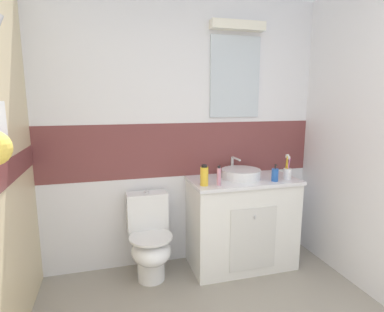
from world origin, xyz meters
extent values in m
cube|color=white|center=(0.00, 2.45, 0.42)|extent=(3.20, 0.10, 0.85)
cube|color=brown|center=(0.00, 2.45, 1.10)|extent=(3.20, 0.10, 0.50)
cube|color=white|center=(0.00, 2.45, 1.93)|extent=(3.20, 0.10, 1.15)
cube|color=silver|center=(0.49, 2.39, 1.77)|extent=(0.49, 0.02, 0.74)
cube|color=white|center=(0.49, 2.35, 2.22)|extent=(0.52, 0.10, 0.08)
cube|color=white|center=(0.49, 2.15, 0.41)|extent=(0.96, 0.50, 0.82)
cube|color=white|center=(0.49, 2.14, 0.83)|extent=(0.98, 0.52, 0.03)
cube|color=silver|center=(0.49, 1.90, 0.37)|extent=(0.43, 0.01, 0.57)
cylinder|color=silver|center=(0.49, 1.88, 0.57)|extent=(0.02, 0.02, 0.03)
cylinder|color=white|center=(0.48, 2.17, 0.89)|extent=(0.36, 0.36, 0.08)
cylinder|color=#AFB1BA|center=(0.48, 2.17, 0.93)|extent=(0.29, 0.29, 0.01)
cylinder|color=silver|center=(0.48, 2.38, 0.93)|extent=(0.03, 0.03, 0.16)
cylinder|color=silver|center=(0.48, 2.28, 1.01)|extent=(0.02, 0.16, 0.02)
cylinder|color=white|center=(-0.37, 2.12, 0.09)|extent=(0.24, 0.24, 0.18)
ellipsoid|color=white|center=(-0.37, 2.08, 0.29)|extent=(0.34, 0.42, 0.22)
cylinder|color=white|center=(-0.37, 2.08, 0.41)|extent=(0.37, 0.37, 0.02)
cube|color=white|center=(-0.37, 2.29, 0.57)|extent=(0.36, 0.17, 0.34)
cylinder|color=silver|center=(-0.37, 2.29, 0.75)|extent=(0.04, 0.04, 0.02)
cylinder|color=white|center=(0.88, 2.03, 0.90)|extent=(0.07, 0.07, 0.10)
cylinder|color=#D872BF|center=(0.89, 2.03, 0.96)|extent=(0.02, 0.02, 0.17)
cube|color=white|center=(0.89, 2.03, 1.05)|extent=(0.01, 0.02, 0.03)
cylinder|color=gold|center=(0.86, 2.03, 0.97)|extent=(0.02, 0.03, 0.18)
cube|color=white|center=(0.86, 2.03, 1.06)|extent=(0.01, 0.02, 0.03)
cylinder|color=gold|center=(0.87, 2.01, 0.97)|extent=(0.03, 0.01, 0.19)
cube|color=white|center=(0.87, 2.01, 1.07)|extent=(0.01, 0.02, 0.03)
cylinder|color=#2659B2|center=(0.73, 1.99, 0.91)|extent=(0.06, 0.06, 0.11)
cylinder|color=#262626|center=(0.73, 1.99, 0.98)|extent=(0.01, 0.01, 0.04)
cylinder|color=#262626|center=(0.73, 1.98, 1.00)|extent=(0.01, 0.02, 0.01)
cylinder|color=pink|center=(0.20, 2.00, 0.92)|extent=(0.03, 0.03, 0.15)
cylinder|color=black|center=(0.20, 2.00, 1.01)|extent=(0.02, 0.02, 0.02)
cylinder|color=yellow|center=(0.08, 2.02, 0.93)|extent=(0.07, 0.07, 0.16)
cylinder|color=black|center=(0.08, 2.02, 1.02)|extent=(0.05, 0.05, 0.02)
camera|label=1|loc=(-0.69, -0.40, 1.57)|focal=29.12mm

